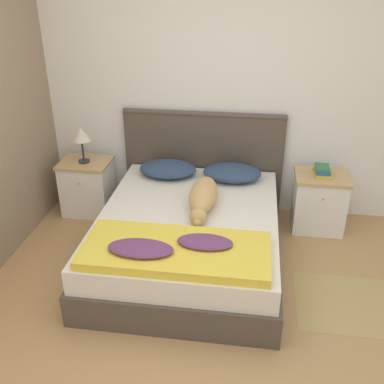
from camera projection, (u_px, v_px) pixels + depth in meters
ground_plane at (182, 354)px, 3.00m from camera, size 16.00×16.00×0.00m
wall_back at (216, 86)px, 4.30m from camera, size 9.00×0.06×2.55m
bed at (189, 237)px, 3.86m from camera, size 1.53×1.91×0.47m
headboard at (203, 159)px, 4.58m from camera, size 1.61×0.06×1.05m
nightstand_left at (88, 186)px, 4.61m from camera, size 0.50×0.41×0.56m
nightstand_right at (319, 202)px, 4.31m from camera, size 0.50×0.41×0.56m
pillow_left at (168, 169)px, 4.39m from camera, size 0.56×0.39×0.14m
pillow_right at (232, 173)px, 4.31m from camera, size 0.56×0.39×0.14m
quilt at (174, 250)px, 3.19m from camera, size 1.34×0.59×0.12m
dog at (203, 196)px, 3.81m from camera, size 0.23×0.81×0.20m
book_stack at (322, 171)px, 4.20m from camera, size 0.17×0.24×0.07m
table_lamp at (81, 135)px, 4.34m from camera, size 0.19×0.19×0.36m
rug at (368, 305)px, 3.42m from camera, size 1.09×0.69×0.00m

